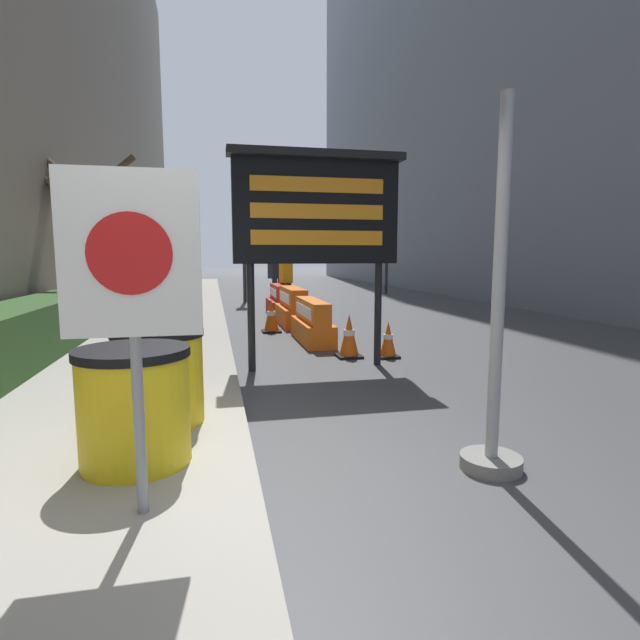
# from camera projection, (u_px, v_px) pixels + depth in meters

# --- Properties ---
(ground_plane) EXTENTS (120.00, 120.00, 0.00)m
(ground_plane) POSITION_uv_depth(u_px,v_px,m) (261.00, 505.00, 3.10)
(ground_plane) COLOR #474749
(hedge_strip) EXTENTS (0.90, 6.82, 0.76)m
(hedge_strip) POSITION_uv_depth(u_px,v_px,m) (14.00, 336.00, 6.47)
(hedge_strip) COLOR #335628
(hedge_strip) RESTS_ON sidewalk_left
(bare_tree) EXTENTS (1.79, 2.07, 3.72)m
(bare_tree) POSITION_uv_depth(u_px,v_px,m) (87.00, 230.00, 10.47)
(bare_tree) COLOR #4C3D2D
(bare_tree) RESTS_ON sidewalk_left
(barrel_drum_foreground) EXTENTS (0.76, 0.76, 0.80)m
(barrel_drum_foreground) POSITION_uv_depth(u_px,v_px,m) (135.00, 406.00, 3.38)
(barrel_drum_foreground) COLOR yellow
(barrel_drum_foreground) RESTS_ON sidewalk_left
(barrel_drum_middle) EXTENTS (0.76, 0.76, 0.80)m
(barrel_drum_middle) POSITION_uv_depth(u_px,v_px,m) (159.00, 376.00, 4.22)
(barrel_drum_middle) COLOR yellow
(barrel_drum_middle) RESTS_ON sidewalk_left
(warning_sign) EXTENTS (0.71, 0.08, 1.85)m
(warning_sign) POSITION_uv_depth(u_px,v_px,m) (132.00, 277.00, 2.59)
(warning_sign) COLOR gray
(warning_sign) RESTS_ON sidewalk_left
(message_board) EXTENTS (2.33, 0.36, 2.89)m
(message_board) POSITION_uv_depth(u_px,v_px,m) (316.00, 211.00, 6.61)
(message_board) COLOR black
(message_board) RESTS_ON ground_plane
(jersey_barrier_orange_near) EXTENTS (0.50, 1.78, 0.75)m
(jersey_barrier_orange_near) POSITION_uv_depth(u_px,v_px,m) (312.00, 323.00, 8.91)
(jersey_barrier_orange_near) COLOR orange
(jersey_barrier_orange_near) RESTS_ON ground_plane
(jersey_barrier_orange_far) EXTENTS (0.59, 1.79, 0.83)m
(jersey_barrier_orange_far) POSITION_uv_depth(u_px,v_px,m) (293.00, 309.00, 11.03)
(jersey_barrier_orange_far) COLOR orange
(jersey_barrier_orange_far) RESTS_ON ground_plane
(jersey_barrier_red_striped) EXTENTS (0.62, 1.67, 0.79)m
(jersey_barrier_red_striped) POSITION_uv_depth(u_px,v_px,m) (281.00, 301.00, 12.99)
(jersey_barrier_red_striped) COLOR red
(jersey_barrier_red_striped) RESTS_ON ground_plane
(traffic_cone_near) EXTENTS (0.37, 0.37, 0.66)m
(traffic_cone_near) POSITION_uv_depth(u_px,v_px,m) (349.00, 336.00, 7.54)
(traffic_cone_near) COLOR black
(traffic_cone_near) RESTS_ON ground_plane
(traffic_cone_mid) EXTENTS (0.38, 0.38, 0.67)m
(traffic_cone_mid) POSITION_uv_depth(u_px,v_px,m) (271.00, 316.00, 10.00)
(traffic_cone_mid) COLOR black
(traffic_cone_mid) RESTS_ON ground_plane
(traffic_cone_far) EXTENTS (0.31, 0.31, 0.55)m
(traffic_cone_far) POSITION_uv_depth(u_px,v_px,m) (388.00, 340.00, 7.52)
(traffic_cone_far) COLOR black
(traffic_cone_far) RESTS_ON ground_plane
(traffic_light_near_curb) EXTENTS (0.28, 0.44, 3.68)m
(traffic_light_near_curb) POSITION_uv_depth(u_px,v_px,m) (244.00, 220.00, 16.15)
(traffic_light_near_curb) COLOR #2D2D30
(traffic_light_near_curb) RESTS_ON ground_plane
(traffic_light_far_side) EXTENTS (0.28, 0.44, 3.73)m
(traffic_light_far_side) POSITION_uv_depth(u_px,v_px,m) (388.00, 226.00, 19.68)
(traffic_light_far_side) COLOR #2D2D30
(traffic_light_far_side) RESTS_ON ground_plane
(pedestrian_worker) EXTENTS (0.31, 0.47, 1.70)m
(pedestrian_worker) POSITION_uv_depth(u_px,v_px,m) (286.00, 276.00, 13.23)
(pedestrian_worker) COLOR #333338
(pedestrian_worker) RESTS_ON ground_plane
(pedestrian_passerby) EXTENTS (0.55, 0.45, 1.82)m
(pedestrian_passerby) POSITION_uv_depth(u_px,v_px,m) (277.00, 272.00, 14.34)
(pedestrian_passerby) COLOR #333338
(pedestrian_passerby) RESTS_ON ground_plane
(steel_pole_right) EXTENTS (0.44, 0.44, 2.62)m
(steel_pole_right) POSITION_uv_depth(u_px,v_px,m) (495.00, 372.00, 3.52)
(steel_pole_right) COLOR gray
(steel_pole_right) RESTS_ON ground_plane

